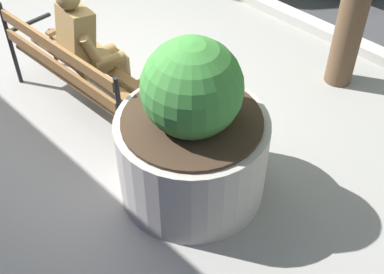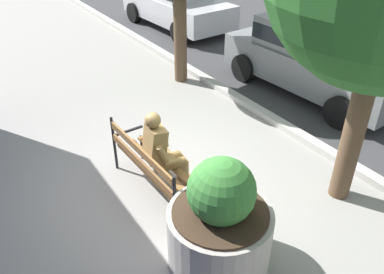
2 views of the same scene
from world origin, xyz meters
The scene contains 5 objects.
ground_plane centered at (0.00, 0.00, 0.00)m, with size 80.00×80.00×0.00m, color gray.
curb_stone centered at (0.00, 2.90, 0.06)m, with size 60.00×0.20×0.12m, color #B2AFA8.
park_bench centered at (0.03, -0.09, 0.54)m, with size 1.81×0.58×0.95m.
bronze_statue_seated centered at (0.09, 0.12, 0.67)m, with size 0.70×0.78×1.37m.
concrete_planter centered at (1.57, -0.01, 0.59)m, with size 1.24×1.24×1.48m.
Camera 1 is at (3.69, -2.10, 3.38)m, focal length 47.69 mm.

